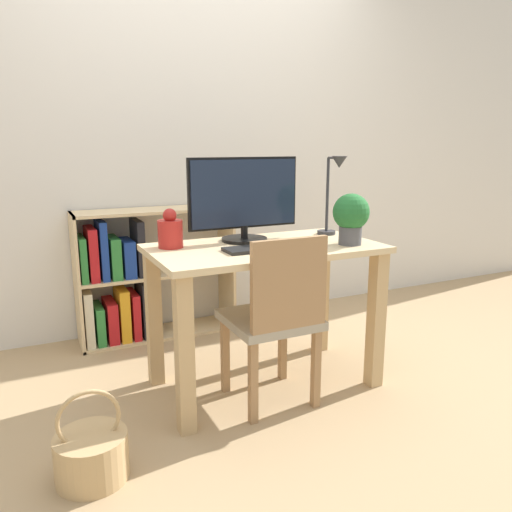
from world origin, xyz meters
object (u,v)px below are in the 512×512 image
object	(u,v)px
keyboard	(265,248)
desk_lamp	(334,188)
potted_plant	(351,216)
chair	(276,315)
basket	(92,454)
bookshelf	(129,282)
monitor	(244,197)
vase	(170,232)

from	to	relation	value
keyboard	desk_lamp	bearing A→B (deg)	18.45
potted_plant	chair	distance (m)	0.61
keyboard	potted_plant	world-z (taller)	potted_plant
keyboard	basket	size ratio (longest dim) A/B	1.09
keyboard	potted_plant	xyz separation A→B (m)	(0.43, -0.07, 0.13)
chair	bookshelf	bearing A→B (deg)	110.34
bookshelf	monitor	bearing A→B (deg)	-59.41
potted_plant	bookshelf	world-z (taller)	potted_plant
desk_lamp	potted_plant	bearing A→B (deg)	-102.95
vase	bookshelf	xyz separation A→B (m)	(-0.06, 0.76, -0.43)
monitor	potted_plant	xyz separation A→B (m)	(0.43, -0.31, -0.08)
bookshelf	vase	bearing A→B (deg)	-85.53
chair	basket	distance (m)	0.95
chair	basket	xyz separation A→B (m)	(-0.86, -0.18, -0.35)
potted_plant	chair	size ratio (longest dim) A/B	0.30
vase	keyboard	bearing A→B (deg)	-31.27
vase	chair	world-z (taller)	vase
chair	bookshelf	distance (m)	1.21
keyboard	basket	distance (m)	1.12
monitor	desk_lamp	bearing A→B (deg)	-9.05
vase	bookshelf	bearing A→B (deg)	94.47
monitor	desk_lamp	distance (m)	0.49
keyboard	vase	world-z (taller)	vase
bookshelf	basket	bearing A→B (deg)	-107.96
keyboard	desk_lamp	xyz separation A→B (m)	(0.49, 0.16, 0.25)
vase	potted_plant	xyz separation A→B (m)	(0.82, -0.31, 0.06)
monitor	chair	size ratio (longest dim) A/B	0.71
monitor	chair	xyz separation A→B (m)	(-0.01, -0.37, -0.51)
monitor	keyboard	world-z (taller)	monitor
monitor	chair	bearing A→B (deg)	-91.43
keyboard	bookshelf	world-z (taller)	bookshelf
keyboard	bookshelf	distance (m)	1.15
potted_plant	basket	distance (m)	1.53
monitor	desk_lamp	xyz separation A→B (m)	(0.48, -0.08, 0.04)
bookshelf	basket	xyz separation A→B (m)	(-0.42, -1.31, -0.28)
bookshelf	potted_plant	bearing A→B (deg)	-50.60
monitor	basket	distance (m)	1.34
potted_plant	bookshelf	distance (m)	1.47
desk_lamp	monitor	bearing A→B (deg)	170.95
keyboard	potted_plant	bearing A→B (deg)	-9.52
monitor	bookshelf	xyz separation A→B (m)	(-0.45, 0.76, -0.58)
desk_lamp	chair	xyz separation A→B (m)	(-0.49, -0.29, -0.54)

